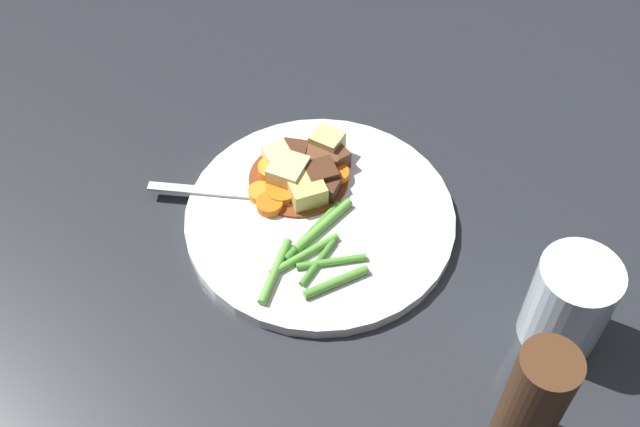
{
  "coord_description": "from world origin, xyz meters",
  "views": [
    {
      "loc": [
        -0.47,
        0.08,
        0.6
      ],
      "look_at": [
        0.0,
        0.0,
        0.01
      ],
      "focal_mm": 43.46,
      "sensor_mm": 36.0,
      "label": 1
    }
  ],
  "objects": [
    {
      "name": "carrot_slice_6",
      "position": [
        0.07,
        0.0,
        0.02
      ],
      "size": [
        0.03,
        0.03,
        0.01
      ],
      "primitive_type": "cylinder",
      "rotation": [
        0.0,
        0.0,
        4.6
      ],
      "color": "orange",
      "rests_on": "dinner_plate"
    },
    {
      "name": "stew_sauce",
      "position": [
        0.05,
        0.01,
        0.01
      ],
      "size": [
        0.1,
        0.1,
        0.0
      ],
      "primitive_type": "cylinder",
      "color": "brown",
      "rests_on": "dinner_plate"
    },
    {
      "name": "meat_chunk_1",
      "position": [
        0.06,
        -0.01,
        0.02
      ],
      "size": [
        0.04,
        0.04,
        0.02
      ],
      "primitive_type": "cube",
      "rotation": [
        0.0,
        0.0,
        5.98
      ],
      "color": "brown",
      "rests_on": "dinner_plate"
    },
    {
      "name": "carrot_slice_4",
      "position": [
        0.06,
        0.01,
        0.02
      ],
      "size": [
        0.04,
        0.04,
        0.01
      ],
      "primitive_type": "cylinder",
      "rotation": [
        0.0,
        0.0,
        2.32
      ],
      "color": "orange",
      "rests_on": "dinner_plate"
    },
    {
      "name": "green_bean_5",
      "position": [
        -0.06,
        0.01,
        0.02
      ],
      "size": [
        0.05,
        0.04,
        0.01
      ],
      "primitive_type": "cylinder",
      "rotation": [
        0.0,
        1.57,
        5.57
      ],
      "color": "#4C8E33",
      "rests_on": "dinner_plate"
    },
    {
      "name": "potato_chunk_3",
      "position": [
        0.02,
        0.01,
        0.02
      ],
      "size": [
        0.04,
        0.04,
        0.02
      ],
      "primitive_type": "cube",
      "rotation": [
        0.0,
        0.0,
        4.89
      ],
      "color": "#DBBC6B",
      "rests_on": "dinner_plate"
    },
    {
      "name": "dinner_plate",
      "position": [
        0.0,
        0.0,
        0.01
      ],
      "size": [
        0.27,
        0.27,
        0.01
      ],
      "primitive_type": "cylinder",
      "color": "white",
      "rests_on": "ground_plane"
    },
    {
      "name": "carrot_slice_3",
      "position": [
        0.03,
        0.05,
        0.02
      ],
      "size": [
        0.03,
        0.03,
        0.01
      ],
      "primitive_type": "cylinder",
      "rotation": [
        0.0,
        0.0,
        2.28
      ],
      "color": "orange",
      "rests_on": "dinner_plate"
    },
    {
      "name": "ground_plane",
      "position": [
        0.0,
        0.0,
        0.0
      ],
      "size": [
        3.0,
        3.0,
        0.0
      ],
      "primitive_type": "plane",
      "color": "#26282D"
    },
    {
      "name": "green_bean_1",
      "position": [
        -0.05,
        0.02,
        0.02
      ],
      "size": [
        0.04,
        0.07,
        0.01
      ],
      "primitive_type": "cylinder",
      "rotation": [
        0.0,
        1.57,
        5.16
      ],
      "color": "#66AD42",
      "rests_on": "dinner_plate"
    },
    {
      "name": "potato_chunk_0",
      "position": [
        0.08,
        -0.02,
        0.03
      ],
      "size": [
        0.04,
        0.04,
        0.03
      ],
      "primitive_type": "cube",
      "rotation": [
        0.0,
        0.0,
        2.45
      ],
      "color": "#E5CC7A",
      "rests_on": "dinner_plate"
    },
    {
      "name": "green_bean_3",
      "position": [
        -0.06,
        0.05,
        0.02
      ],
      "size": [
        0.07,
        0.04,
        0.01
      ],
      "primitive_type": "cylinder",
      "rotation": [
        0.0,
        1.57,
        5.8
      ],
      "color": "#66AD42",
      "rests_on": "dinner_plate"
    },
    {
      "name": "green_bean_0",
      "position": [
        -0.02,
        0.0,
        0.02
      ],
      "size": [
        0.06,
        0.07,
        0.01
      ],
      "primitive_type": "cylinder",
      "rotation": [
        0.0,
        1.57,
        5.39
      ],
      "color": "#66AD42",
      "rests_on": "dinner_plate"
    },
    {
      "name": "carrot_slice_1",
      "position": [
        0.02,
        0.05,
        0.02
      ],
      "size": [
        0.04,
        0.04,
        0.01
      ],
      "primitive_type": "cylinder",
      "rotation": [
        0.0,
        0.0,
        1.01
      ],
      "color": "orange",
      "rests_on": "dinner_plate"
    },
    {
      "name": "fork",
      "position": [
        0.04,
        0.08,
        0.01
      ],
      "size": [
        0.06,
        0.17,
        0.0
      ],
      "color": "silver",
      "rests_on": "dinner_plate"
    },
    {
      "name": "meat_chunk_3",
      "position": [
        0.04,
        -0.01,
        0.02
      ],
      "size": [
        0.03,
        0.03,
        0.02
      ],
      "primitive_type": "cube",
      "rotation": [
        0.0,
        0.0,
        0.18
      ],
      "color": "#4C2B19",
      "rests_on": "dinner_plate"
    },
    {
      "name": "potato_chunk_1",
      "position": [
        0.07,
        0.03,
        0.02
      ],
      "size": [
        0.03,
        0.03,
        0.02
      ],
      "primitive_type": "cube",
      "rotation": [
        0.0,
        0.0,
        3.39
      ],
      "color": "#EAD68C",
      "rests_on": "dinner_plate"
    },
    {
      "name": "green_bean_4",
      "position": [
        -0.09,
        0.0,
        0.02
      ],
      "size": [
        0.03,
        0.06,
        0.01
      ],
      "primitive_type": "cylinder",
      "rotation": [
        0.0,
        1.57,
        5.0
      ],
      "color": "#599E38",
      "rests_on": "dinner_plate"
    },
    {
      "name": "green_bean_6",
      "position": [
        -0.02,
        0.01,
        0.02
      ],
      "size": [
        0.06,
        0.07,
        0.01
      ],
      "primitive_type": "cylinder",
      "rotation": [
        0.0,
        1.57,
        5.47
      ],
      "color": "#4C8E33",
      "rests_on": "dinner_plate"
    },
    {
      "name": "carrot_slice_5",
      "position": [
        0.03,
        0.03,
        0.02
      ],
      "size": [
        0.04,
        0.04,
        0.01
      ],
      "primitive_type": "cylinder",
      "rotation": [
        0.0,
        0.0,
        2.82
      ],
      "color": "orange",
      "rests_on": "dinner_plate"
    },
    {
      "name": "meat_chunk_4",
      "position": [
        0.06,
        -0.03,
        0.02
      ],
      "size": [
        0.03,
        0.03,
        0.02
      ],
      "primitive_type": "cube",
      "rotation": [
        0.0,
        0.0,
        3.59
      ],
      "color": "#56331E",
      "rests_on": "dinner_plate"
    },
    {
      "name": "meat_chunk_2",
      "position": [
        0.02,
        -0.01,
        0.02
      ],
      "size": [
        0.03,
        0.03,
        0.02
      ],
      "primitive_type": "cube",
      "rotation": [
        0.0,
        0.0,
        4.16
      ],
      "color": "#4C2B19",
      "rests_on": "dinner_plate"
    },
    {
      "name": "water_glass",
      "position": [
        -0.16,
        -0.19,
        0.05
      ],
      "size": [
        0.07,
        0.07,
        0.1
      ],
      "primitive_type": "cylinder",
      "color": "silver",
      "rests_on": "ground_plane"
    },
    {
      "name": "carrot_slice_0",
      "position": [
        0.04,
        -0.02,
        0.02
      ],
      "size": [
        0.03,
        0.03,
        0.01
      ],
      "primitive_type": "cylinder",
      "rotation": [
        0.0,
        0.0,
        1.64
      ],
      "color": "orange",
      "rests_on": "dinner_plate"
    },
    {
      "name": "meat_chunk_0",
      "position": [
        0.08,
        0.01,
        0.02
      ],
      "size": [
        0.03,
        0.03,
        0.02
      ],
      "primitive_type": "cube",
      "rotation": [
        0.0,
        0.0,
        2.78
      ],
      "color": "#4C2B19",
      "rests_on": "dinner_plate"
    },
    {
      "name": "pepper_mill",
      "position": [
        -0.25,
        -0.12,
        0.06
      ],
      "size": [
        0.05,
        0.05,
        0.12
      ],
      "primitive_type": "cylinder",
      "color": "#4C2D19",
      "rests_on": "ground_plane"
    },
    {
      "name": "green_bean_2",
      "position": [
        -0.06,
        0.0,
        0.02
      ],
      "size": [
        0.01,
        0.07,
        0.01
      ],
      "primitive_type": "cylinder",
      "rotation": [
        0.0,
        1.57,
        4.71
      ],
      "color": "#599E38",
      "rests_on": "dinner_plate"
    },
    {
      "name": "potato_chunk_2",
      "position": [
        0.05,
        0.02,
        0.03
      ],
      "size": [
        0.05,
        0.05,
        0.03
      ],
      "primitive_type": "cube",
      "rotation": [
        0.0,
        0.0,
        0.99
      ],
      "color": "#EAD68C",
      "rests_on": "dinner_plate"
    },
    {
      "name": "carrot_slice_2",
      "position": [
        0.06,
        0.04,
        0.02
      ],
      "size": [
        0.04,
        0.04,
        0.01
      ],
      "primitive_type": "cylinder",
      "rotation": [
        0.0,
        0.0,
        3.51
      ],
      "color": "orange",
      "rests_on": "dinner_plate"
    }
  ]
}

